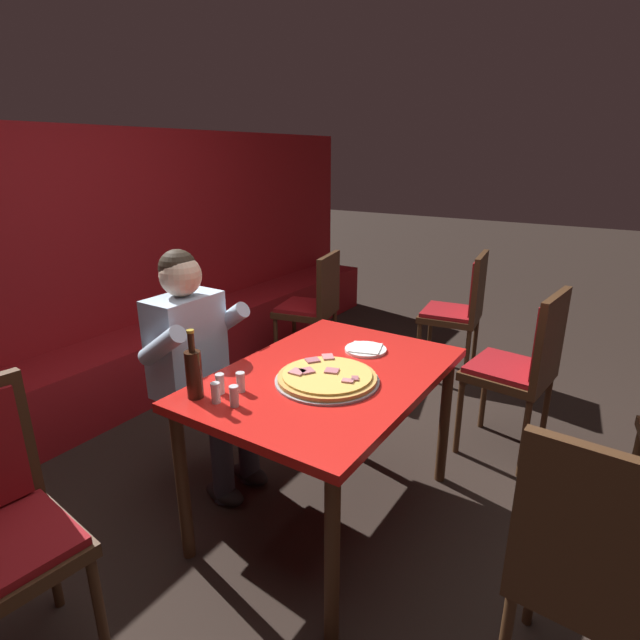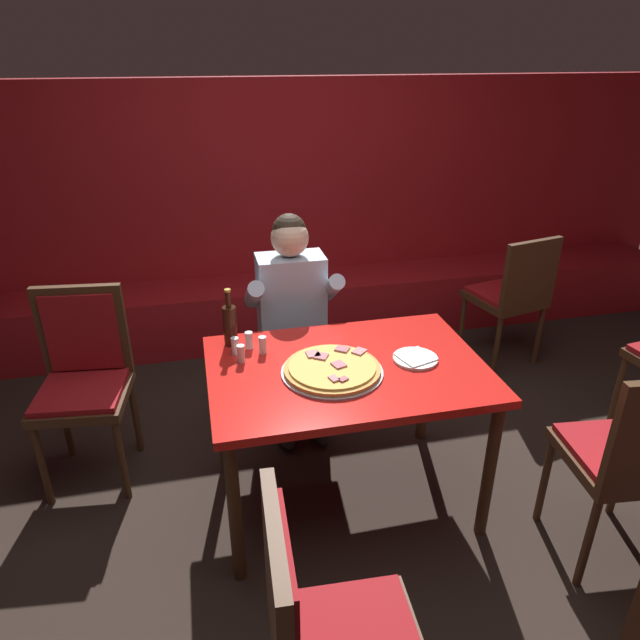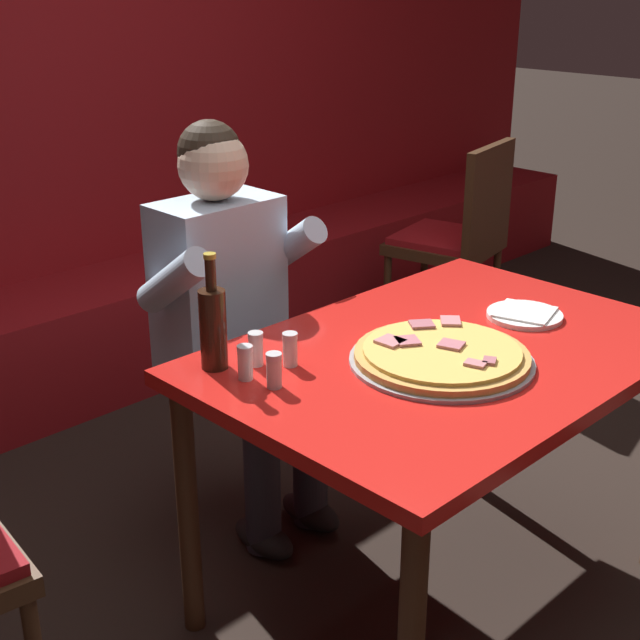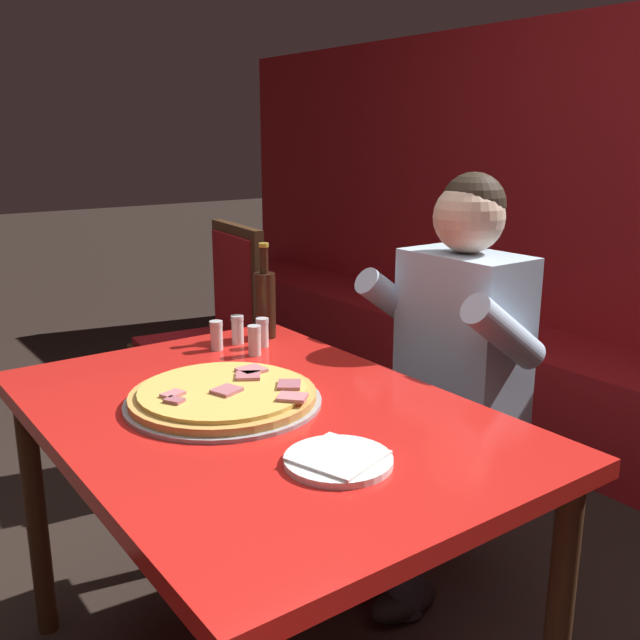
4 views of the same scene
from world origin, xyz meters
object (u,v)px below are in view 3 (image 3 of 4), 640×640
object	(u,v)px
pizza	(441,356)
shaker_parmesan	(274,372)
plate_white_paper	(525,315)
shaker_oregano	(245,364)
beer_bottle	(213,326)
shaker_black_pepper	(256,350)
diner_seated_blue_shirt	(237,312)
dining_chair_side_aisle	(461,230)
main_dining_table	(445,379)
shaker_red_pepper_flakes	(290,351)

from	to	relation	value
pizza	shaker_parmesan	world-z (taller)	shaker_parmesan
plate_white_paper	shaker_oregano	bearing A→B (deg)	163.30
shaker_parmesan	beer_bottle	bearing A→B (deg)	99.32
pizza	shaker_black_pepper	world-z (taller)	shaker_black_pepper
shaker_oregano	diner_seated_blue_shirt	world-z (taller)	diner_seated_blue_shirt
shaker_black_pepper	dining_chair_side_aisle	xyz separation A→B (m)	(1.91, 0.80, -0.24)
shaker_black_pepper	pizza	bearing A→B (deg)	-42.90
plate_white_paper	beer_bottle	distance (m)	0.90
diner_seated_blue_shirt	main_dining_table	bearing A→B (deg)	-80.85
beer_bottle	diner_seated_blue_shirt	size ratio (longest dim) A/B	0.23
diner_seated_blue_shirt	beer_bottle	bearing A→B (deg)	-135.03
pizza	plate_white_paper	world-z (taller)	pizza
beer_bottle	main_dining_table	bearing A→B (deg)	-33.47
beer_bottle	dining_chair_side_aisle	xyz separation A→B (m)	(1.99, 0.74, -0.32)
shaker_oregano	plate_white_paper	bearing A→B (deg)	-16.70
beer_bottle	dining_chair_side_aisle	bearing A→B (deg)	20.40
pizza	shaker_parmesan	distance (m)	0.43
shaker_oregano	dining_chair_side_aisle	size ratio (longest dim) A/B	0.09
beer_bottle	dining_chair_side_aisle	distance (m)	2.15
shaker_black_pepper	diner_seated_blue_shirt	world-z (taller)	diner_seated_blue_shirt
shaker_parmesan	dining_chair_side_aisle	xyz separation A→B (m)	(1.96, 0.92, -0.24)
plate_white_paper	dining_chair_side_aisle	xyz separation A→B (m)	(1.17, 1.09, -0.21)
plate_white_paper	shaker_black_pepper	xyz separation A→B (m)	(-0.74, 0.29, 0.03)
plate_white_paper	shaker_oregano	xyz separation A→B (m)	(-0.81, 0.24, 0.03)
diner_seated_blue_shirt	dining_chair_side_aisle	world-z (taller)	diner_seated_blue_shirt
pizza	diner_seated_blue_shirt	world-z (taller)	diner_seated_blue_shirt
beer_bottle	shaker_oregano	distance (m)	0.13
main_dining_table	shaker_oregano	size ratio (longest dim) A/B	14.68
main_dining_table	plate_white_paper	distance (m)	0.34
shaker_parmesan	dining_chair_side_aisle	distance (m)	2.18
plate_white_paper	diner_seated_blue_shirt	size ratio (longest dim) A/B	0.16
pizza	plate_white_paper	bearing A→B (deg)	3.52
main_dining_table	dining_chair_side_aisle	world-z (taller)	dining_chair_side_aisle
beer_bottle	pizza	bearing A→B (deg)	-41.75
pizza	beer_bottle	bearing A→B (deg)	138.25
main_dining_table	dining_chair_side_aisle	xyz separation A→B (m)	(1.49, 1.07, -0.12)
beer_bottle	diner_seated_blue_shirt	distance (m)	0.57
plate_white_paper	diner_seated_blue_shirt	world-z (taller)	diner_seated_blue_shirt
shaker_red_pepper_flakes	dining_chair_side_aisle	distance (m)	2.06
main_dining_table	beer_bottle	bearing A→B (deg)	146.53
diner_seated_blue_shirt	dining_chair_side_aisle	bearing A→B (deg)	12.56
shaker_parmesan	diner_seated_blue_shirt	distance (m)	0.68
shaker_black_pepper	shaker_parmesan	xyz separation A→B (m)	(-0.05, -0.12, 0.00)
beer_bottle	dining_chair_side_aisle	world-z (taller)	beer_bottle
plate_white_paper	shaker_black_pepper	distance (m)	0.79
dining_chair_side_aisle	shaker_black_pepper	bearing A→B (deg)	-157.25
shaker_red_pepper_flakes	shaker_oregano	world-z (taller)	same
shaker_black_pepper	shaker_oregano	xyz separation A→B (m)	(-0.07, -0.04, 0.00)
shaker_black_pepper	shaker_red_pepper_flakes	world-z (taller)	same
beer_bottle	shaker_black_pepper	bearing A→B (deg)	-36.57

